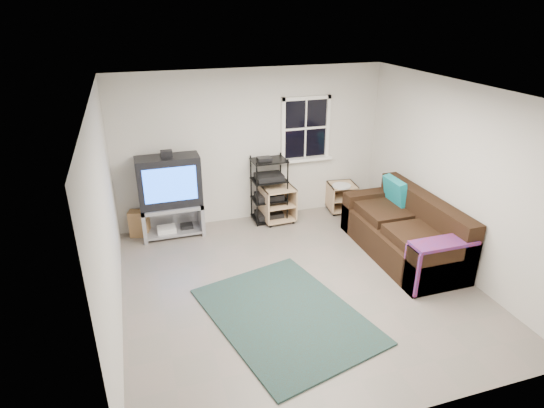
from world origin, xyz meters
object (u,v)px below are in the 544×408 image
object	(u,v)px
av_rack	(269,194)
side_table_right	(341,195)
sofa	(405,233)
side_table_left	(277,202)
tv_unit	(170,190)

from	to	relation	value
av_rack	side_table_right	bearing A→B (deg)	-0.08
side_table_right	sofa	size ratio (longest dim) A/B	0.25
av_rack	sofa	xyz separation A→B (m)	(1.61, -1.74, -0.15)
side_table_left	side_table_right	xyz separation A→B (m)	(1.25, 0.01, -0.03)
tv_unit	av_rack	world-z (taller)	tv_unit
av_rack	side_table_left	world-z (taller)	av_rack
av_rack	side_table_right	world-z (taller)	av_rack
tv_unit	av_rack	distance (m)	1.70
side_table_left	sofa	xyz separation A→B (m)	(1.47, -1.73, 0.01)
av_rack	tv_unit	bearing A→B (deg)	-178.72
side_table_right	av_rack	bearing A→B (deg)	179.92
tv_unit	side_table_left	size ratio (longest dim) A/B	2.29
tv_unit	side_table_right	world-z (taller)	tv_unit
av_rack	side_table_left	bearing A→B (deg)	-5.86
tv_unit	side_table_left	bearing A→B (deg)	0.75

